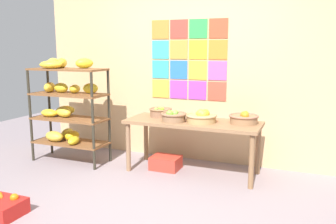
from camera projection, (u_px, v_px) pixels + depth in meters
name	position (u px, v px, depth m)	size (l,w,h in m)	color
ground	(135.00, 204.00, 3.61)	(9.32, 9.32, 0.00)	gray
back_wall_with_art	(190.00, 56.00, 4.89)	(4.55, 0.07, 2.95)	tan
banana_shelf_unit	(66.00, 103.00, 4.91)	(1.07, 0.56, 1.45)	#2F2B21
display_table	(193.00, 127.00, 4.44)	(1.69, 0.64, 0.68)	#8D6544
fruit_basket_right	(201.00, 117.00, 4.35)	(0.39, 0.39, 0.16)	tan
fruit_basket_centre	(161.00, 112.00, 4.71)	(0.30, 0.30, 0.14)	#8A6147
fruit_basket_left	(173.00, 116.00, 4.38)	(0.33, 0.33, 0.15)	#8D694A
fruit_basket_back_left	(244.00, 118.00, 4.27)	(0.36, 0.36, 0.15)	#956B48
produce_crate_under_table	(166.00, 163.00, 4.65)	(0.37, 0.30, 0.17)	red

